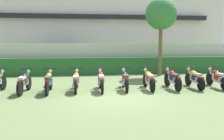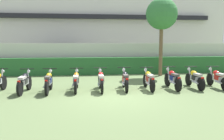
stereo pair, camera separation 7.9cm
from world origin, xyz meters
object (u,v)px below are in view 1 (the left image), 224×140
object	(u,v)px
motorcycle_in_row_7	(172,79)
motorcycle_in_row_9	(217,78)
motorcycle_in_row_4	(101,80)
tree_near_inspector	(161,15)
motorcycle_in_row_5	(125,80)
motorcycle_in_row_8	(194,78)
motorcycle_in_row_6	(149,79)
motorcycle_in_row_1	(24,82)
motorcycle_in_row_2	(49,82)
motorcycle_in_row_3	(76,81)
parked_car	(57,57)

from	to	relation	value
motorcycle_in_row_7	motorcycle_in_row_9	size ratio (longest dim) A/B	0.98
motorcycle_in_row_4	motorcycle_in_row_7	xyz separation A→B (m)	(3.22, 0.00, 0.01)
tree_near_inspector	motorcycle_in_row_5	bearing A→B (deg)	-126.58
motorcycle_in_row_8	motorcycle_in_row_6	bearing A→B (deg)	91.66
motorcycle_in_row_1	motorcycle_in_row_9	bearing A→B (deg)	-86.38
motorcycle_in_row_1	motorcycle_in_row_4	bearing A→B (deg)	-85.78
motorcycle_in_row_2	motorcycle_in_row_9	xyz separation A→B (m)	(7.51, 0.04, -0.01)
motorcycle_in_row_1	motorcycle_in_row_7	size ratio (longest dim) A/B	0.98
motorcycle_in_row_8	motorcycle_in_row_1	bearing A→B (deg)	91.32
motorcycle_in_row_9	motorcycle_in_row_6	bearing A→B (deg)	91.56
motorcycle_in_row_9	motorcycle_in_row_3	bearing A→B (deg)	90.87
motorcycle_in_row_1	motorcycle_in_row_9	world-z (taller)	motorcycle_in_row_1
motorcycle_in_row_6	motorcycle_in_row_9	bearing A→B (deg)	-89.24
motorcycle_in_row_6	motorcycle_in_row_9	size ratio (longest dim) A/B	0.95
motorcycle_in_row_3	motorcycle_in_row_4	distance (m)	1.06
tree_near_inspector	motorcycle_in_row_9	distance (m)	5.42
motorcycle_in_row_7	motorcycle_in_row_9	distance (m)	2.11
parked_car	motorcycle_in_row_9	world-z (taller)	parked_car
motorcycle_in_row_5	motorcycle_in_row_6	size ratio (longest dim) A/B	1.03
motorcycle_in_row_2	motorcycle_in_row_7	size ratio (longest dim) A/B	0.98
tree_near_inspector	motorcycle_in_row_2	distance (m)	8.15
tree_near_inspector	motorcycle_in_row_8	xyz separation A→B (m)	(0.24, -4.05, -3.27)
motorcycle_in_row_2	motorcycle_in_row_6	size ratio (longest dim) A/B	1.02
motorcycle_in_row_1	motorcycle_in_row_6	bearing A→B (deg)	-86.06
motorcycle_in_row_1	motorcycle_in_row_9	xyz separation A→B (m)	(8.50, -0.01, -0.01)
tree_near_inspector	motorcycle_in_row_5	xyz separation A→B (m)	(-2.95, -3.98, -3.27)
parked_car	motorcycle_in_row_2	size ratio (longest dim) A/B	2.52
parked_car	motorcycle_in_row_3	world-z (taller)	parked_car
parked_car	motorcycle_in_row_8	world-z (taller)	parked_car
motorcycle_in_row_3	motorcycle_in_row_9	bearing A→B (deg)	-89.86
motorcycle_in_row_1	tree_near_inspector	bearing A→B (deg)	-56.59
motorcycle_in_row_7	motorcycle_in_row_8	size ratio (longest dim) A/B	1.01
motorcycle_in_row_1	motorcycle_in_row_8	world-z (taller)	motorcycle_in_row_1
motorcycle_in_row_8	motorcycle_in_row_5	bearing A→B (deg)	89.59
parked_car	motorcycle_in_row_4	size ratio (longest dim) A/B	2.50
motorcycle_in_row_1	motorcycle_in_row_6	distance (m)	5.28
motorcycle_in_row_1	motorcycle_in_row_5	world-z (taller)	motorcycle_in_row_1
tree_near_inspector	motorcycle_in_row_1	distance (m)	8.90
tree_near_inspector	motorcycle_in_row_8	world-z (taller)	tree_near_inspector
motorcycle_in_row_4	tree_near_inspector	bearing A→B (deg)	-43.61
motorcycle_in_row_4	motorcycle_in_row_5	size ratio (longest dim) A/B	0.99
motorcycle_in_row_5	tree_near_inspector	bearing A→B (deg)	-32.24
parked_car	motorcycle_in_row_6	xyz separation A→B (m)	(4.71, -8.41, -0.49)
parked_car	motorcycle_in_row_2	bearing A→B (deg)	-82.55
tree_near_inspector	motorcycle_in_row_9	xyz separation A→B (m)	(1.31, -4.12, -3.27)
motorcycle_in_row_3	motorcycle_in_row_4	bearing A→B (deg)	-94.20
motorcycle_in_row_3	motorcycle_in_row_9	world-z (taller)	same
parked_car	tree_near_inspector	bearing A→B (deg)	-28.53
motorcycle_in_row_4	motorcycle_in_row_8	bearing A→B (deg)	-88.70
motorcycle_in_row_4	motorcycle_in_row_3	bearing A→B (deg)	85.38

